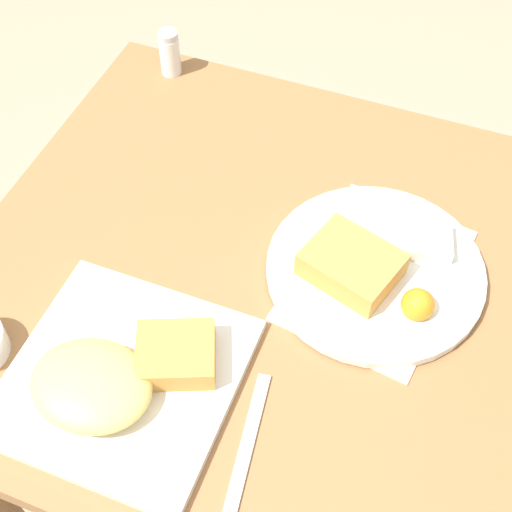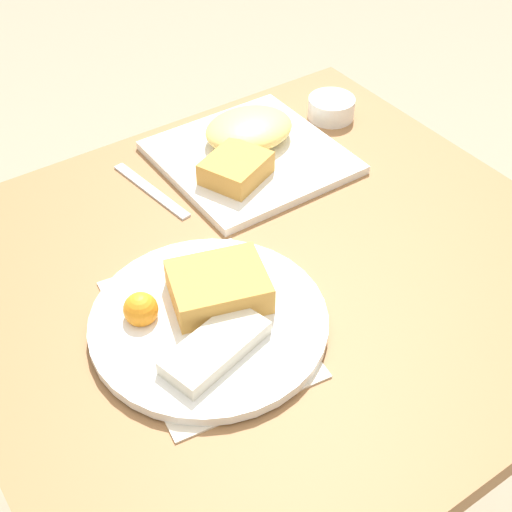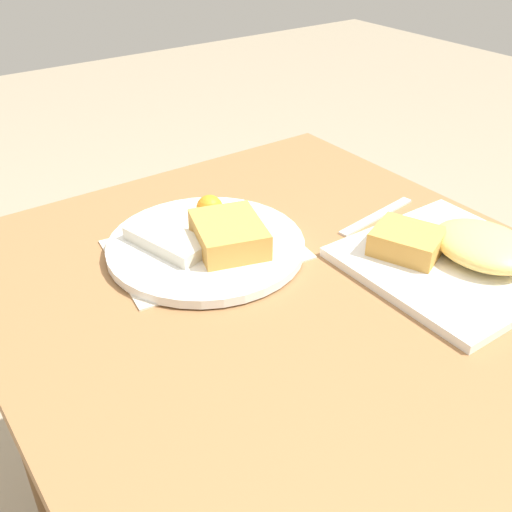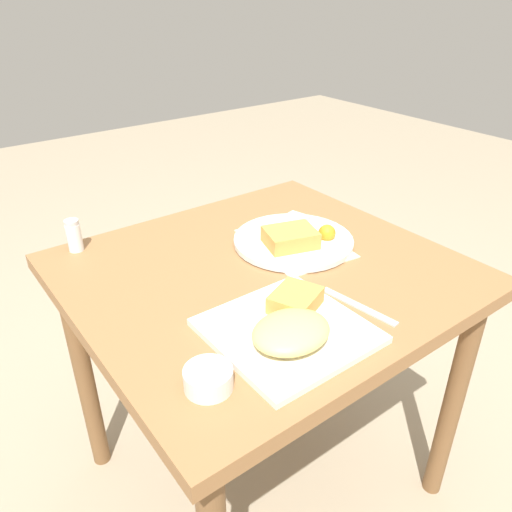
# 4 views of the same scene
# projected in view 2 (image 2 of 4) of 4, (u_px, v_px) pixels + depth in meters

# --- Properties ---
(dining_table) EXTENTS (0.86, 0.79, 0.72)m
(dining_table) POSITION_uv_depth(u_px,v_px,m) (271.00, 312.00, 1.05)
(dining_table) COLOR olive
(dining_table) RESTS_ON ground_plane
(menu_card) EXTENTS (0.23, 0.30, 0.00)m
(menu_card) POSITION_uv_depth(u_px,v_px,m) (207.00, 327.00, 0.90)
(menu_card) COLOR beige
(menu_card) RESTS_ON dining_table
(plate_square_near) EXTENTS (0.27, 0.27, 0.06)m
(plate_square_near) POSITION_uv_depth(u_px,v_px,m) (248.00, 148.00, 1.16)
(plate_square_near) COLOR white
(plate_square_near) RESTS_ON dining_table
(plate_oval_far) EXTENTS (0.30, 0.30, 0.05)m
(plate_oval_far) POSITION_uv_depth(u_px,v_px,m) (209.00, 315.00, 0.89)
(plate_oval_far) COLOR white
(plate_oval_far) RESTS_ON menu_card
(sauce_ramekin) EXTENTS (0.08, 0.08, 0.04)m
(sauce_ramekin) POSITION_uv_depth(u_px,v_px,m) (331.00, 107.00, 1.25)
(sauce_ramekin) COLOR white
(sauce_ramekin) RESTS_ON dining_table
(butter_knife) EXTENTS (0.04, 0.18, 0.00)m
(butter_knife) POSITION_uv_depth(u_px,v_px,m) (151.00, 190.00, 1.11)
(butter_knife) COLOR silver
(butter_knife) RESTS_ON dining_table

